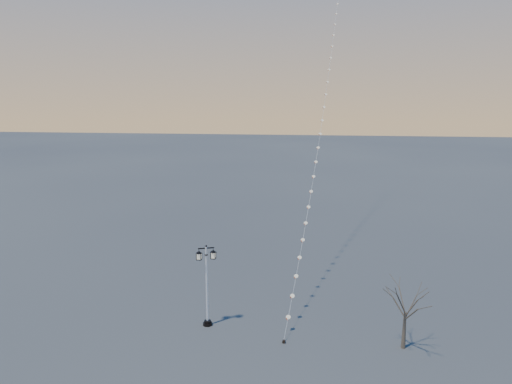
# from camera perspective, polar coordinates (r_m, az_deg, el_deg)

# --- Properties ---
(ground) EXTENTS (300.00, 300.00, 0.00)m
(ground) POSITION_cam_1_polar(r_m,az_deg,el_deg) (29.79, -1.51, -16.00)
(ground) COLOR #414241
(ground) RESTS_ON ground
(street_lamp) EXTENTS (1.22, 0.74, 5.03)m
(street_lamp) POSITION_cam_1_polar(r_m,az_deg,el_deg) (29.62, -5.75, -10.31)
(street_lamp) COLOR black
(street_lamp) RESTS_ON ground
(bare_tree) EXTENTS (2.31, 2.31, 3.83)m
(bare_tree) POSITION_cam_1_polar(r_m,az_deg,el_deg) (28.19, 17.03, -12.18)
(bare_tree) COLOR #4D4132
(bare_tree) RESTS_ON ground
(kite_train) EXTENTS (4.03, 39.19, 28.20)m
(kite_train) POSITION_cam_1_polar(r_m,az_deg,el_deg) (44.53, 7.79, 11.51)
(kite_train) COLOR black
(kite_train) RESTS_ON ground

